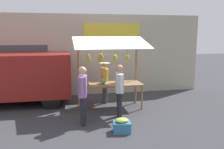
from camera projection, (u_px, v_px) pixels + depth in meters
ground_plane at (110, 108)px, 8.53m from camera, size 40.00×40.00×0.00m
street_backdrop at (99, 55)px, 10.35m from camera, size 9.00×0.30×3.40m
market_stall at (110, 65)px, 8.29m from camera, size 2.50×1.46×2.50m
vendor_with_sunhat at (105, 79)px, 9.09m from camera, size 0.40×0.67×1.55m
shopper_with_shopping_bag at (83, 91)px, 6.84m from camera, size 0.31×0.71×1.69m
shopper_with_ponytail at (119, 87)px, 7.37m from camera, size 0.29×0.71×1.68m
parked_van at (5, 75)px, 8.72m from camera, size 4.42×1.90×1.88m
produce_crate_near at (122, 126)px, 6.39m from camera, size 0.51×0.43×0.40m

